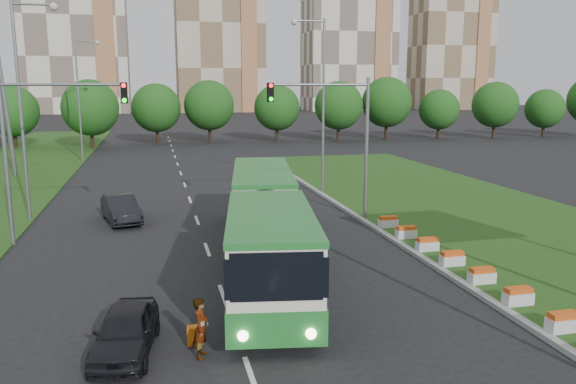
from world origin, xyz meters
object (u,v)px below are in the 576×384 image
object	(u,v)px
car_left_near	(126,331)
pedestrian	(201,328)
traffic_mast_median	(339,126)
articulated_bus	(262,221)
shopping_trolley	(193,336)
car_left_far	(121,209)
traffic_mast_left	(41,133)

from	to	relation	value
car_left_near	pedestrian	size ratio (longest dim) A/B	2.24
traffic_mast_median	car_left_near	distance (m)	18.30
car_left_near	pedestrian	distance (m)	2.22
articulated_bus	shopping_trolley	bearing A→B (deg)	-106.37
articulated_bus	shopping_trolley	distance (m)	8.25
car_left_near	car_left_far	distance (m)	16.50
pedestrian	traffic_mast_left	bearing A→B (deg)	42.47
car_left_far	traffic_mast_median	bearing A→B (deg)	-25.87
traffic_mast_left	pedestrian	distance (m)	15.60
traffic_mast_median	car_left_far	bearing A→B (deg)	167.54
traffic_mast_median	articulated_bus	xyz separation A→B (m)	(-5.62, -6.45, -3.52)
articulated_bus	traffic_mast_left	bearing A→B (deg)	159.61
traffic_mast_left	pedestrian	bearing A→B (deg)	-65.45
pedestrian	shopping_trolley	world-z (taller)	pedestrian
car_left_near	traffic_mast_left	bearing A→B (deg)	116.15
articulated_bus	shopping_trolley	size ratio (longest dim) A/B	32.12
traffic_mast_median	shopping_trolley	distance (m)	17.27
traffic_mast_left	articulated_bus	world-z (taller)	traffic_mast_left
articulated_bus	pedestrian	world-z (taller)	articulated_bus
shopping_trolley	traffic_mast_left	bearing A→B (deg)	119.03
shopping_trolley	pedestrian	bearing A→B (deg)	-73.80
car_left_near	car_left_far	bearing A→B (deg)	101.49
car_left_far	pedestrian	bearing A→B (deg)	-93.57
traffic_mast_median	car_left_far	world-z (taller)	traffic_mast_median
traffic_mast_left	pedestrian	size ratio (longest dim) A/B	4.57
articulated_bus	car_left_far	bearing A→B (deg)	134.18
articulated_bus	car_left_far	distance (m)	11.12
pedestrian	car_left_near	bearing A→B (deg)	87.98
articulated_bus	car_left_far	size ratio (longest dim) A/B	4.04
traffic_mast_median	traffic_mast_left	distance (m)	15.19
shopping_trolley	articulated_bus	bearing A→B (deg)	68.03
traffic_mast_median	pedestrian	bearing A→B (deg)	-121.53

